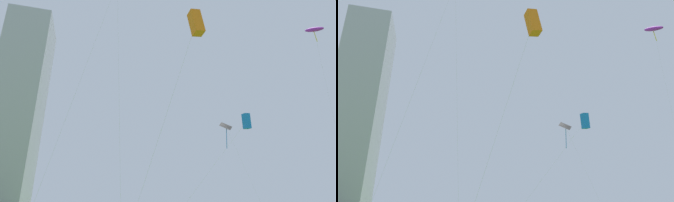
{
  "view_description": "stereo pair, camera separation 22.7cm",
  "coord_description": "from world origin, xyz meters",
  "views": [
    {
      "loc": [
        -10.92,
        -11.09,
        2.04
      ],
      "look_at": [
        -2.47,
        12.66,
        11.42
      ],
      "focal_mm": 30.66,
      "sensor_mm": 36.0,
      "label": 1
    },
    {
      "loc": [
        -10.71,
        -11.16,
        2.04
      ],
      "look_at": [
        -2.47,
        12.66,
        11.42
      ],
      "focal_mm": 30.66,
      "sensor_mm": 36.0,
      "label": 2
    }
  ],
  "objects": [
    {
      "name": "kite_flying_6",
      "position": [
        16.25,
        33.42,
        15.91
      ],
      "size": [
        4.75,
        5.6,
        17.0
      ],
      "color": "silver",
      "rests_on": "ground"
    },
    {
      "name": "distant_highrise_0",
      "position": [
        -32.25,
        118.47,
        42.24
      ],
      "size": [
        19.3,
        25.68,
        84.47
      ],
      "primitive_type": "cube",
      "rotation": [
        0.0,
        0.0,
        -0.07
      ],
      "color": "#A8A8AD",
      "rests_on": "ground"
    },
    {
      "name": "kite_flying_4",
      "position": [
        -3.65,
        3.68,
        13.77
      ],
      "size": [
        3.96,
        4.03,
        14.74
      ],
      "color": "silver",
      "rests_on": "ground"
    },
    {
      "name": "kite_flying_0",
      "position": [
        23.47,
        17.19,
        28.2
      ],
      "size": [
        8.48,
        8.81,
        29.48
      ],
      "color": "silver",
      "rests_on": "ground"
    },
    {
      "name": "kite_flying_1",
      "position": [
        7.22,
        14.37,
        10.87
      ],
      "size": [
        7.16,
        7.01,
        11.77
      ],
      "color": "silver",
      "rests_on": "ground"
    }
  ]
}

